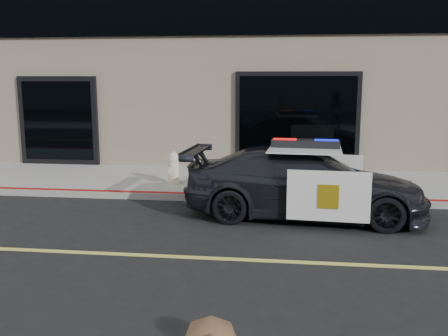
# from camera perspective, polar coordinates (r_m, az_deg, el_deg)

# --- Properties ---
(ground) EXTENTS (120.00, 120.00, 0.00)m
(ground) POSITION_cam_1_polar(r_m,az_deg,el_deg) (7.73, 16.56, -10.66)
(ground) COLOR black
(ground) RESTS_ON ground
(sidewalk_n) EXTENTS (60.00, 3.50, 0.15)m
(sidewalk_n) POSITION_cam_1_polar(r_m,az_deg,el_deg) (12.71, 12.82, -1.91)
(sidewalk_n) COLOR gray
(sidewalk_n) RESTS_ON ground
(police_car) EXTENTS (2.52, 4.93, 1.53)m
(police_car) POSITION_cam_1_polar(r_m,az_deg,el_deg) (9.88, 9.17, -1.63)
(police_car) COLOR black
(police_car) RESTS_ON ground
(fire_hydrant) EXTENTS (0.36, 0.50, 0.79)m
(fire_hydrant) POSITION_cam_1_polar(r_m,az_deg,el_deg) (12.21, -5.79, -0.07)
(fire_hydrant) COLOR #F2E0C1
(fire_hydrant) RESTS_ON sidewalk_n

